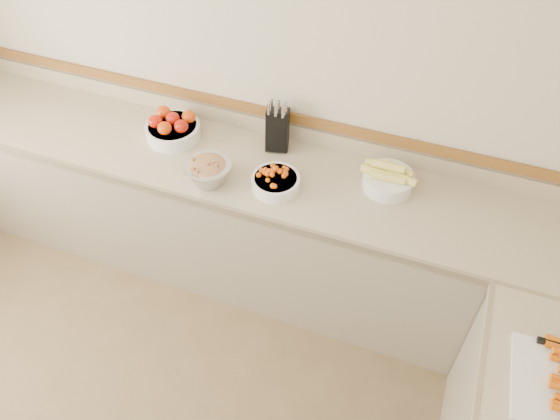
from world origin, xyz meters
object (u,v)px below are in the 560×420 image
(tomato_bowl, at_px, (173,128))
(rhubarb_bowl, at_px, (208,171))
(cherry_tomato_bowl, at_px, (276,180))
(knife_block, at_px, (277,129))
(corn_bowl, at_px, (388,178))

(tomato_bowl, height_order, rhubarb_bowl, tomato_bowl)
(cherry_tomato_bowl, bearing_deg, knife_block, 108.95)
(knife_block, height_order, tomato_bowl, knife_block)
(corn_bowl, height_order, rhubarb_bowl, corn_bowl)
(knife_block, height_order, cherry_tomato_bowl, knife_block)
(rhubarb_bowl, bearing_deg, tomato_bowl, 142.80)
(knife_block, relative_size, cherry_tomato_bowl, 1.18)
(tomato_bowl, height_order, cherry_tomato_bowl, tomato_bowl)
(cherry_tomato_bowl, height_order, corn_bowl, corn_bowl)
(knife_block, distance_m, cherry_tomato_bowl, 0.34)
(knife_block, xyz_separation_m, cherry_tomato_bowl, (0.11, -0.31, -0.08))
(corn_bowl, bearing_deg, knife_block, 170.67)
(tomato_bowl, distance_m, rhubarb_bowl, 0.44)
(knife_block, relative_size, corn_bowl, 1.02)
(knife_block, height_order, corn_bowl, knife_block)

